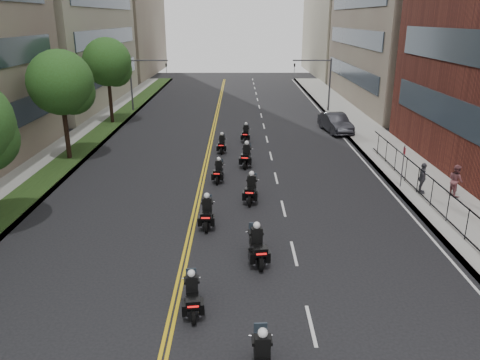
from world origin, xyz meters
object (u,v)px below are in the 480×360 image
object	(u,v)px
pedestrian_b	(456,180)
motorcycle_7	(246,156)
motorcycle_2	(192,296)
motorcycle_3	(257,247)
motorcycle_5	(251,190)
motorcycle_4	(207,214)
pedestrian_c	(422,178)
motorcycle_8	(222,145)
motorcycle_6	(219,172)
parked_sedan	(335,123)
motorcycle_9	(246,134)

from	to	relation	value
pedestrian_b	motorcycle_7	bearing A→B (deg)	52.24
motorcycle_2	motorcycle_3	world-z (taller)	motorcycle_3
motorcycle_5	pedestrian_b	xyz separation A→B (m)	(11.39, 0.47, 0.37)
motorcycle_4	motorcycle_7	distance (m)	9.91
pedestrian_c	motorcycle_8	bearing A→B (deg)	68.65
motorcycle_6	parked_sedan	xyz separation A→B (m)	(9.81, 13.19, 0.22)
motorcycle_2	motorcycle_8	size ratio (longest dim) A/B	1.02
motorcycle_5	motorcycle_8	world-z (taller)	motorcycle_5
motorcycle_3	pedestrian_c	world-z (taller)	pedestrian_c
motorcycle_3	motorcycle_4	bearing A→B (deg)	115.00
motorcycle_5	pedestrian_c	distance (m)	9.73
motorcycle_9	pedestrian_b	distance (m)	17.19
parked_sedan	pedestrian_c	size ratio (longest dim) A/B	2.79
motorcycle_7	motorcycle_6	bearing A→B (deg)	-112.03
motorcycle_6	motorcycle_8	world-z (taller)	motorcycle_8
motorcycle_4	motorcycle_7	bearing A→B (deg)	78.17
motorcycle_5	motorcycle_7	bearing A→B (deg)	99.08
motorcycle_6	pedestrian_c	distance (m)	11.89
motorcycle_5	parked_sedan	size ratio (longest dim) A/B	0.47
motorcycle_6	motorcycle_8	xyz separation A→B (m)	(-0.01, 6.58, 0.00)
motorcycle_6	motorcycle_7	world-z (taller)	motorcycle_7
motorcycle_9	motorcycle_2	bearing A→B (deg)	-89.59
motorcycle_2	pedestrian_b	bearing A→B (deg)	30.69
motorcycle_5	pedestrian_b	distance (m)	11.41
motorcycle_4	motorcycle_2	bearing A→B (deg)	-90.30
motorcycle_4	motorcycle_8	distance (m)	13.20
motorcycle_2	pedestrian_c	distance (m)	16.35
motorcycle_4	motorcycle_9	size ratio (longest dim) A/B	1.07
motorcycle_2	pedestrian_c	bearing A→B (deg)	35.52
parked_sedan	motorcycle_8	bearing A→B (deg)	-155.06
motorcycle_3	motorcycle_7	bearing A→B (deg)	83.05
pedestrian_b	pedestrian_c	xyz separation A→B (m)	(-1.71, 0.41, -0.01)
motorcycle_8	parked_sedan	bearing A→B (deg)	36.44
motorcycle_8	parked_sedan	size ratio (longest dim) A/B	0.41
motorcycle_3	parked_sedan	size ratio (longest dim) A/B	0.47
pedestrian_b	motorcycle_4	bearing A→B (deg)	94.87
motorcycle_3	motorcycle_9	bearing A→B (deg)	82.53
motorcycle_9	motorcycle_4	bearing A→B (deg)	-91.63
motorcycle_2	pedestrian_b	world-z (taller)	pedestrian_b
motorcycle_5	motorcycle_9	bearing A→B (deg)	98.07
motorcycle_8	motorcycle_9	world-z (taller)	motorcycle_9
motorcycle_7	motorcycle_8	size ratio (longest dim) A/B	1.15
motorcycle_3	pedestrian_c	bearing A→B (deg)	30.58
motorcycle_4	pedestrian_c	size ratio (longest dim) A/B	1.27
motorcycle_5	motorcycle_2	bearing A→B (deg)	-94.89
motorcycle_7	pedestrian_b	distance (m)	13.02
motorcycle_9	motorcycle_7	bearing A→B (deg)	-84.85
motorcycle_2	pedestrian_b	distance (m)	17.38
motorcycle_9	pedestrian_b	size ratio (longest dim) A/B	1.18
pedestrian_b	motorcycle_2	bearing A→B (deg)	117.73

